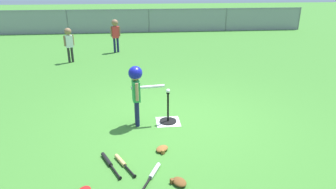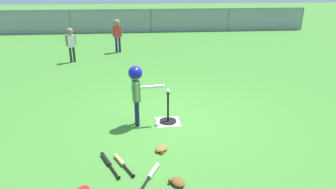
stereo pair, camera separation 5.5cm
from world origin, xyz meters
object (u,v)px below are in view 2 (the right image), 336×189
fielder_deep_left (117,31)px  glove_by_plate (178,182)px  glove_tossed_aside (161,149)px  spare_bat_silver (152,173)px  batting_tee (168,118)px  baseball_on_tee (168,91)px  batter_child (136,84)px  fielder_deep_center (71,40)px  spare_bat_wood (121,162)px  spare_bat_black (108,161)px

fielder_deep_left → glove_by_plate: bearing=-81.4°
glove_tossed_aside → spare_bat_silver: bearing=-106.7°
batting_tee → baseball_on_tee: bearing=-0.9°
batter_child → batting_tee: bearing=6.1°
fielder_deep_center → spare_bat_silver: (2.24, -6.29, -0.68)m
fielder_deep_center → spare_bat_silver: bearing=-70.4°
glove_by_plate → fielder_deep_left: bearing=98.6°
batting_tee → batter_child: size_ratio=0.52×
spare_bat_silver → fielder_deep_left: bearing=96.4°
glove_tossed_aside → fielder_deep_center: bearing=113.1°
batting_tee → glove_tossed_aside: size_ratio=2.17×
spare_bat_wood → glove_tossed_aside: (0.61, 0.30, 0.01)m
glove_tossed_aside → batting_tee: bearing=78.5°
batting_tee → spare_bat_silver: 1.67m
batter_child → glove_by_plate: (0.50, -1.78, -0.76)m
fielder_deep_center → spare_bat_black: (1.62, -5.93, -0.68)m
spare_bat_wood → batter_child: bearing=78.9°
batting_tee → baseball_on_tee: baseball_on_tee is taller
spare_bat_wood → fielder_deep_left: bearing=93.4°
fielder_deep_center → glove_tossed_aside: bearing=-66.9°
spare_bat_wood → glove_by_plate: glove_by_plate is taller
baseball_on_tee → fielder_deep_left: fielder_deep_left is taller
spare_bat_silver → spare_bat_black: 0.72m
batting_tee → fielder_deep_center: bearing=119.4°
spare_bat_silver → spare_bat_wood: same height
baseball_on_tee → glove_tossed_aside: (-0.20, -1.01, -0.59)m
spare_bat_silver → glove_by_plate: 0.40m
fielder_deep_center → glove_by_plate: bearing=-68.5°
batting_tee → glove_by_plate: size_ratio=2.17×
batter_child → fielder_deep_center: bearing=113.6°
fielder_deep_left → spare_bat_silver: 7.66m
spare_bat_silver → batter_child: bearing=96.5°
fielder_deep_left → fielder_deep_center: 1.89m
glove_by_plate → glove_tossed_aside: bearing=99.8°
fielder_deep_center → glove_by_plate: (2.57, -6.51, -0.67)m
batter_child → glove_by_plate: bearing=-74.2°
batter_child → spare_bat_silver: batter_child is taller
batter_child → fielder_deep_center: batter_child is taller
baseball_on_tee → spare_bat_black: (-1.01, -1.27, -0.59)m
batting_tee → spare_bat_black: batting_tee is taller
batting_tee → glove_tossed_aside: (-0.20, -1.01, -0.05)m
spare_bat_silver → spare_bat_wood: size_ratio=1.09×
batter_child → spare_bat_wood: bearing=-101.1°
spare_bat_wood → batting_tee: bearing=58.2°
batter_child → spare_bat_wood: batter_child is taller
batter_child → glove_tossed_aside: 1.27m
fielder_deep_center → spare_bat_wood: size_ratio=1.93×
glove_tossed_aside → spare_bat_wood: bearing=-153.7°
fielder_deep_left → glove_by_plate: size_ratio=4.42×
batter_child → glove_tossed_aside: size_ratio=4.15×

